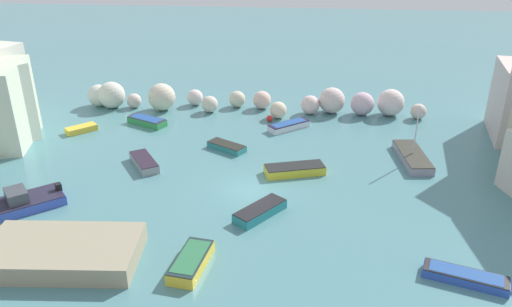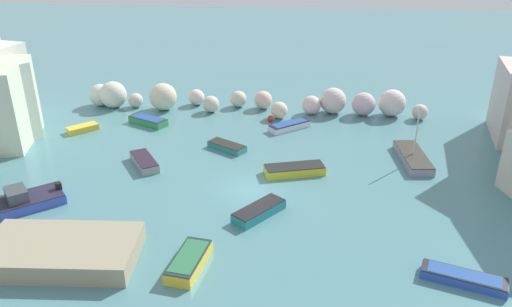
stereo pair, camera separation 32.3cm
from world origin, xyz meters
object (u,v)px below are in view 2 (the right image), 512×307
(moored_boat_4, at_px, (464,278))
(moored_boat_7, at_px, (148,121))
(moored_boat_6, at_px, (83,128))
(moored_boat_10, at_px, (259,211))
(moored_boat_0, at_px, (227,146))
(stone_dock, at_px, (61,251))
(moored_boat_9, at_px, (290,126))
(moored_boat_3, at_px, (28,199))
(moored_boat_8, at_px, (295,170))
(channel_buoy, at_px, (270,118))
(moored_boat_5, at_px, (189,261))
(moored_boat_1, at_px, (144,162))
(moored_boat_2, at_px, (413,157))

(moored_boat_4, bearing_deg, moored_boat_7, -23.29)
(moored_boat_6, height_order, moored_boat_10, moored_boat_10)
(moored_boat_0, relative_size, moored_boat_6, 1.30)
(stone_dock, bearing_deg, moored_boat_9, 60.98)
(moored_boat_4, xyz_separation_m, moored_boat_6, (-28.19, 17.48, -0.03))
(moored_boat_3, xyz_separation_m, moored_boat_8, (17.07, 6.55, -0.15))
(stone_dock, bearing_deg, channel_buoy, 66.77)
(channel_buoy, relative_size, moored_boat_5, 0.16)
(moored_boat_0, xyz_separation_m, moored_boat_5, (0.51, -15.39, 0.12))
(moored_boat_1, bearing_deg, moored_boat_10, -157.06)
(moored_boat_7, bearing_deg, moored_boat_8, 174.27)
(moored_boat_0, xyz_separation_m, moored_boat_2, (14.65, -0.57, 0.08))
(moored_boat_0, height_order, moored_boat_7, moored_boat_7)
(moored_boat_2, distance_m, moored_boat_8, 9.54)
(moored_boat_3, height_order, moored_boat_9, moored_boat_3)
(moored_boat_1, relative_size, moored_boat_2, 0.66)
(moored_boat_0, relative_size, moored_boat_7, 0.87)
(stone_dock, relative_size, moored_boat_6, 3.14)
(moored_boat_5, height_order, moored_boat_10, moored_boat_5)
(stone_dock, distance_m, moored_boat_9, 23.49)
(channel_buoy, height_order, moored_boat_0, channel_buoy)
(moored_boat_10, bearing_deg, moored_boat_8, -160.81)
(channel_buoy, xyz_separation_m, moored_boat_3, (-14.38, -16.96, 0.19))
(moored_boat_0, xyz_separation_m, moored_boat_4, (14.84, -15.05, 0.03))
(moored_boat_1, bearing_deg, moored_boat_9, -84.79)
(moored_boat_0, xyz_separation_m, moored_boat_10, (3.68, -9.78, 0.07))
(moored_boat_0, relative_size, moored_boat_5, 0.92)
(channel_buoy, xyz_separation_m, moored_boat_0, (-2.97, -6.68, -0.03))
(moored_boat_0, bearing_deg, channel_buoy, 96.79)
(moored_boat_2, height_order, moored_boat_3, moored_boat_2)
(moored_boat_4, distance_m, moored_boat_8, 14.57)
(moored_boat_8, bearing_deg, stone_dock, -153.04)
(stone_dock, xyz_separation_m, channel_buoy, (9.54, 22.23, -0.28))
(moored_boat_2, distance_m, moored_boat_3, 27.82)
(stone_dock, xyz_separation_m, moored_boat_4, (21.42, 0.50, -0.28))
(channel_buoy, relative_size, moored_boat_7, 0.15)
(moored_boat_5, height_order, moored_boat_7, moored_boat_5)
(stone_dock, distance_m, moored_boat_5, 7.09)
(channel_buoy, xyz_separation_m, moored_boat_8, (2.69, -10.41, 0.04))
(moored_boat_9, bearing_deg, moored_boat_8, 55.70)
(stone_dock, height_order, moored_boat_7, stone_dock)
(moored_boat_9, bearing_deg, moored_boat_4, 76.80)
(moored_boat_3, relative_size, moored_boat_6, 1.74)
(channel_buoy, xyz_separation_m, moored_boat_6, (-16.32, -4.24, -0.03))
(moored_boat_8, height_order, moored_boat_9, moored_boat_8)
(moored_boat_0, xyz_separation_m, moored_boat_1, (-5.75, -3.66, 0.07))
(moored_boat_6, bearing_deg, channel_buoy, 149.21)
(moored_boat_7, bearing_deg, channel_buoy, -144.12)
(moored_boat_1, height_order, moored_boat_7, same)
(channel_buoy, distance_m, moored_boat_7, 11.23)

